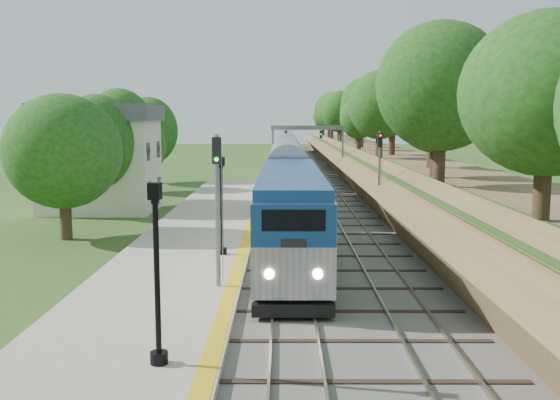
{
  "coord_description": "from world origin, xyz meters",
  "views": [
    {
      "loc": [
        -0.37,
        -16.43,
        6.9
      ],
      "look_at": [
        -0.5,
        15.19,
        2.8
      ],
      "focal_mm": 40.0,
      "sensor_mm": 36.0,
      "label": 1
    }
  ],
  "objects_px": {
    "lamppost_far": "(222,211)",
    "signal_farside": "(379,166)",
    "signal_platform": "(217,194)",
    "lamppost_mid": "(157,284)",
    "station_building": "(100,157)",
    "signal_gantry": "(307,138)",
    "train": "(286,157)"
  },
  "relations": [
    {
      "from": "station_building",
      "to": "signal_platform",
      "type": "xyz_separation_m",
      "value": [
        11.1,
        -22.5,
        -0.05
      ]
    },
    {
      "from": "signal_platform",
      "to": "signal_farside",
      "type": "relative_size",
      "value": 1.0
    },
    {
      "from": "station_building",
      "to": "signal_gantry",
      "type": "xyz_separation_m",
      "value": [
        16.47,
        24.99,
        0.73
      ]
    },
    {
      "from": "train",
      "to": "lamppost_mid",
      "type": "bearing_deg",
      "value": -93.43
    },
    {
      "from": "signal_farside",
      "to": "signal_gantry",
      "type": "bearing_deg",
      "value": 97.27
    },
    {
      "from": "station_building",
      "to": "signal_farside",
      "type": "distance_m",
      "value": 20.64
    },
    {
      "from": "train",
      "to": "lamppost_mid",
      "type": "height_order",
      "value": "lamppost_mid"
    },
    {
      "from": "signal_gantry",
      "to": "station_building",
      "type": "bearing_deg",
      "value": -123.38
    },
    {
      "from": "signal_gantry",
      "to": "signal_farside",
      "type": "relative_size",
      "value": 1.41
    },
    {
      "from": "station_building",
      "to": "lamppost_mid",
      "type": "distance_m",
      "value": 32.13
    },
    {
      "from": "signal_farside",
      "to": "signal_platform",
      "type": "bearing_deg",
      "value": -116.51
    },
    {
      "from": "lamppost_mid",
      "to": "signal_platform",
      "type": "distance_m",
      "value": 8.07
    },
    {
      "from": "signal_gantry",
      "to": "lamppost_far",
      "type": "relative_size",
      "value": 1.77
    },
    {
      "from": "lamppost_far",
      "to": "signal_farside",
      "type": "relative_size",
      "value": 0.79
    },
    {
      "from": "train",
      "to": "signal_platform",
      "type": "height_order",
      "value": "signal_platform"
    },
    {
      "from": "station_building",
      "to": "signal_platform",
      "type": "bearing_deg",
      "value": -63.75
    },
    {
      "from": "train",
      "to": "lamppost_far",
      "type": "xyz_separation_m",
      "value": [
        -3.31,
        -47.75,
        0.3
      ]
    },
    {
      "from": "station_building",
      "to": "lamppost_far",
      "type": "distance_m",
      "value": 19.89
    },
    {
      "from": "signal_farside",
      "to": "train",
      "type": "bearing_deg",
      "value": 99.96
    },
    {
      "from": "lamppost_far",
      "to": "signal_farside",
      "type": "distance_m",
      "value": 15.72
    },
    {
      "from": "station_building",
      "to": "train",
      "type": "height_order",
      "value": "station_building"
    },
    {
      "from": "station_building",
      "to": "signal_gantry",
      "type": "height_order",
      "value": "station_building"
    },
    {
      "from": "lamppost_mid",
      "to": "train",
      "type": "bearing_deg",
      "value": 86.57
    },
    {
      "from": "station_building",
      "to": "train",
      "type": "bearing_deg",
      "value": 65.73
    },
    {
      "from": "signal_platform",
      "to": "signal_farside",
      "type": "distance_m",
      "value": 20.39
    },
    {
      "from": "lamppost_mid",
      "to": "lamppost_far",
      "type": "height_order",
      "value": "lamppost_mid"
    },
    {
      "from": "station_building",
      "to": "lamppost_mid",
      "type": "relative_size",
      "value": 1.76
    },
    {
      "from": "lamppost_far",
      "to": "signal_platform",
      "type": "height_order",
      "value": "signal_platform"
    },
    {
      "from": "signal_platform",
      "to": "signal_farside",
      "type": "xyz_separation_m",
      "value": [
        9.1,
        18.24,
        -0.27
      ]
    },
    {
      "from": "lamppost_far",
      "to": "signal_farside",
      "type": "xyz_separation_m",
      "value": [
        9.51,
        12.44,
        1.27
      ]
    },
    {
      "from": "signal_platform",
      "to": "lamppost_far",
      "type": "bearing_deg",
      "value": 94.09
    },
    {
      "from": "station_building",
      "to": "signal_platform",
      "type": "relative_size",
      "value": 1.45
    }
  ]
}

